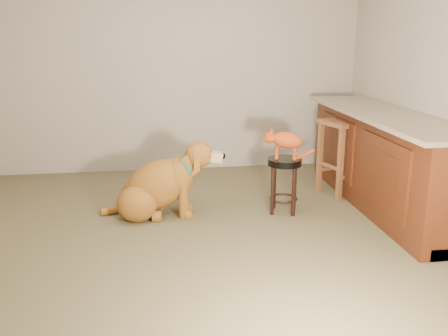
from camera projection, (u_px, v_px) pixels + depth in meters
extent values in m
cube|color=brown|center=(192.00, 228.00, 4.44)|extent=(4.50, 4.00, 0.01)
cube|color=#A99988|center=(176.00, 65.00, 6.00)|extent=(4.50, 0.04, 2.60)
cube|color=#A99988|center=(224.00, 123.00, 2.19)|extent=(4.50, 0.04, 2.60)
cube|color=#A99988|center=(443.00, 77.00, 4.41)|extent=(0.04, 4.00, 2.60)
cube|color=#4E210E|center=(387.00, 162.00, 4.88)|extent=(0.60, 2.50, 0.90)
cube|color=gray|center=(388.00, 115.00, 4.75)|extent=(0.70, 2.56, 0.04)
cube|color=black|center=(387.00, 201.00, 4.99)|extent=(0.52, 2.50, 0.10)
cube|color=#4E210E|center=(383.00, 174.00, 4.30)|extent=(0.02, 0.90, 0.62)
cube|color=#4E210E|center=(337.00, 146.00, 5.35)|extent=(0.02, 0.90, 0.62)
cube|color=#401A0B|center=(381.00, 174.00, 4.29)|extent=(0.02, 0.60, 0.40)
cube|color=#401A0B|center=(336.00, 146.00, 5.34)|extent=(0.02, 0.60, 0.40)
cylinder|color=black|center=(294.00, 186.00, 4.86)|extent=(0.04, 0.04, 0.47)
cylinder|color=black|center=(274.00, 185.00, 4.89)|extent=(0.04, 0.04, 0.47)
cylinder|color=black|center=(294.00, 192.00, 4.67)|extent=(0.04, 0.04, 0.47)
cylinder|color=black|center=(273.00, 191.00, 4.70)|extent=(0.04, 0.04, 0.47)
torus|color=black|center=(283.00, 198.00, 4.80)|extent=(0.34, 0.34, 0.02)
cylinder|color=black|center=(285.00, 162.00, 4.71)|extent=(0.32, 0.32, 0.06)
cube|color=brown|center=(345.00, 154.00, 5.52)|extent=(0.06, 0.06, 0.75)
cube|color=brown|center=(320.00, 157.00, 5.37)|extent=(0.06, 0.06, 0.75)
cube|color=brown|center=(366.00, 161.00, 5.22)|extent=(0.06, 0.06, 0.75)
cube|color=brown|center=(340.00, 165.00, 5.08)|extent=(0.06, 0.06, 0.75)
cube|color=brown|center=(345.00, 122.00, 5.19)|extent=(0.54, 0.54, 0.04)
ellipsoid|color=brown|center=(140.00, 195.00, 4.83)|extent=(0.40, 0.34, 0.34)
ellipsoid|color=brown|center=(137.00, 204.00, 4.57)|extent=(0.40, 0.34, 0.34)
cylinder|color=brown|center=(159.00, 205.00, 4.89)|extent=(0.09, 0.11, 0.11)
cylinder|color=brown|center=(157.00, 217.00, 4.59)|extent=(0.09, 0.11, 0.11)
ellipsoid|color=brown|center=(157.00, 185.00, 4.67)|extent=(0.81, 0.47, 0.70)
ellipsoid|color=brown|center=(179.00, 176.00, 4.66)|extent=(0.32, 0.34, 0.35)
cylinder|color=brown|center=(184.00, 191.00, 4.80)|extent=(0.10, 0.10, 0.40)
cylinder|color=brown|center=(183.00, 197.00, 4.62)|extent=(0.10, 0.10, 0.40)
sphere|color=brown|center=(188.00, 208.00, 4.85)|extent=(0.11, 0.11, 0.11)
sphere|color=brown|center=(187.00, 215.00, 4.67)|extent=(0.11, 0.11, 0.11)
cylinder|color=brown|center=(188.00, 165.00, 4.64)|extent=(0.27, 0.20, 0.26)
ellipsoid|color=brown|center=(199.00, 155.00, 4.62)|extent=(0.28, 0.25, 0.24)
cube|color=tan|center=(214.00, 157.00, 4.63)|extent=(0.18, 0.11, 0.11)
sphere|color=black|center=(222.00, 156.00, 4.63)|extent=(0.06, 0.06, 0.06)
cube|color=brown|center=(197.00, 155.00, 4.73)|extent=(0.06, 0.07, 0.18)
cube|color=brown|center=(197.00, 161.00, 4.52)|extent=(0.06, 0.07, 0.18)
torus|color=#0D6966|center=(188.00, 166.00, 4.64)|extent=(0.16, 0.24, 0.21)
cylinder|color=#D8BF4C|center=(193.00, 173.00, 4.66)|extent=(0.01, 0.05, 0.05)
cylinder|color=brown|center=(117.00, 210.00, 4.77)|extent=(0.33, 0.15, 0.07)
ellipsoid|color=#A43610|center=(287.00, 140.00, 4.65)|extent=(0.34, 0.23, 0.19)
cylinder|color=#A43610|center=(277.00, 151.00, 4.73)|extent=(0.03, 0.03, 0.12)
sphere|color=#A43610|center=(277.00, 156.00, 4.75)|extent=(0.04, 0.04, 0.04)
cylinder|color=#A43610|center=(277.00, 153.00, 4.66)|extent=(0.03, 0.03, 0.12)
sphere|color=#A43610|center=(276.00, 158.00, 4.67)|extent=(0.04, 0.04, 0.04)
cylinder|color=#A43610|center=(295.00, 152.00, 4.71)|extent=(0.03, 0.03, 0.12)
sphere|color=#A43610|center=(295.00, 157.00, 4.72)|extent=(0.04, 0.04, 0.04)
cylinder|color=#A43610|center=(295.00, 154.00, 4.63)|extent=(0.03, 0.03, 0.12)
sphere|color=#A43610|center=(294.00, 159.00, 4.64)|extent=(0.04, 0.04, 0.04)
sphere|color=#A43610|center=(270.00, 137.00, 4.67)|extent=(0.11, 0.11, 0.11)
sphere|color=#A43610|center=(265.00, 138.00, 4.68)|extent=(0.04, 0.04, 0.04)
sphere|color=brown|center=(263.00, 138.00, 4.68)|extent=(0.02, 0.02, 0.02)
cone|color=#A43610|center=(271.00, 130.00, 4.68)|extent=(0.06, 0.06, 0.05)
cone|color=#C66B60|center=(271.00, 131.00, 4.69)|extent=(0.03, 0.03, 0.03)
cone|color=#A43610|center=(271.00, 132.00, 4.62)|extent=(0.06, 0.06, 0.05)
cone|color=#C66B60|center=(271.00, 132.00, 4.62)|extent=(0.03, 0.03, 0.03)
cylinder|color=#A43610|center=(303.00, 155.00, 4.70)|extent=(0.24, 0.06, 0.11)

